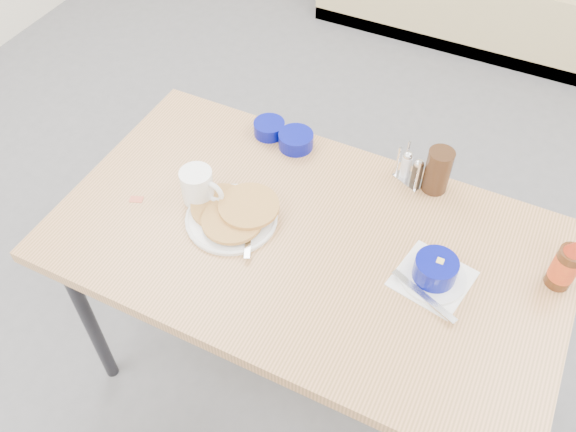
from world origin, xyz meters
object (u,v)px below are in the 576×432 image
at_px(creamer_bowl, 269,128).
at_px(syrup_bottle, 566,265).
at_px(condiment_caddy, 411,170).
at_px(coffee_mug, 199,186).
at_px(butter_bowl, 296,140).
at_px(dining_table, 307,252).
at_px(grits_setting, 434,272).
at_px(pancake_plate, 233,214).
at_px(amber_tumbler, 438,171).

height_order(creamer_bowl, syrup_bottle, syrup_bottle).
bearing_deg(syrup_bottle, condiment_caddy, 157.95).
bearing_deg(syrup_bottle, coffee_mug, -171.00).
relative_size(coffee_mug, butter_bowl, 1.25).
bearing_deg(condiment_caddy, creamer_bowl, -155.29).
xyz_separation_m(dining_table, coffee_mug, (-0.34, -0.00, 0.12)).
bearing_deg(dining_table, coffee_mug, -179.54).
bearing_deg(dining_table, butter_bowl, 120.62).
bearing_deg(creamer_bowl, condiment_caddy, 0.00).
distance_m(butter_bowl, syrup_bottle, 0.85).
xyz_separation_m(creamer_bowl, syrup_bottle, (0.93, -0.19, 0.05)).
distance_m(dining_table, coffee_mug, 0.36).
relative_size(creamer_bowl, butter_bowl, 0.91).
distance_m(creamer_bowl, condiment_caddy, 0.47).
bearing_deg(grits_setting, butter_bowl, 150.64).
relative_size(pancake_plate, creamer_bowl, 2.61).
bearing_deg(creamer_bowl, coffee_mug, -97.99).
bearing_deg(pancake_plate, syrup_bottle, 11.86).
bearing_deg(grits_setting, amber_tumbler, 106.80).
bearing_deg(grits_setting, pancake_plate, -175.25).
bearing_deg(condiment_caddy, syrup_bottle, 2.66).
height_order(grits_setting, syrup_bottle, syrup_bottle).
distance_m(pancake_plate, creamer_bowl, 0.38).
height_order(pancake_plate, grits_setting, grits_setting).
height_order(coffee_mug, butter_bowl, coffee_mug).
relative_size(dining_table, creamer_bowl, 14.06).
height_order(butter_bowl, condiment_caddy, condiment_caddy).
height_order(dining_table, pancake_plate, pancake_plate).
relative_size(coffee_mug, grits_setting, 0.61).
relative_size(grits_setting, syrup_bottle, 1.30).
bearing_deg(condiment_caddy, pancake_plate, -112.44).
bearing_deg(amber_tumbler, creamer_bowl, -180.00).
bearing_deg(amber_tumbler, condiment_caddy, 180.00).
bearing_deg(condiment_caddy, amber_tumbler, 24.71).
relative_size(pancake_plate, grits_setting, 1.15).
height_order(pancake_plate, creamer_bowl, pancake_plate).
bearing_deg(butter_bowl, dining_table, -59.38).
xyz_separation_m(condiment_caddy, syrup_bottle, (0.46, -0.19, 0.04)).
relative_size(coffee_mug, condiment_caddy, 1.22).
distance_m(condiment_caddy, syrup_bottle, 0.50).
bearing_deg(butter_bowl, pancake_plate, -94.39).
xyz_separation_m(coffee_mug, butter_bowl, (0.15, 0.33, -0.03)).
relative_size(amber_tumbler, condiment_caddy, 1.26).
distance_m(dining_table, creamer_bowl, 0.46).
height_order(grits_setting, condiment_caddy, condiment_caddy).
bearing_deg(butter_bowl, syrup_bottle, -11.61).
relative_size(butter_bowl, syrup_bottle, 0.63).
bearing_deg(pancake_plate, condiment_caddy, 42.85).
relative_size(coffee_mug, creamer_bowl, 1.37).
bearing_deg(amber_tumbler, dining_table, -126.57).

